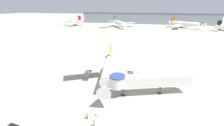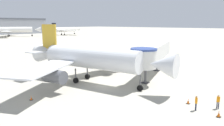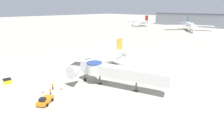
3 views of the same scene
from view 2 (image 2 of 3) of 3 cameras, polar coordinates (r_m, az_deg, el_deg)
The scene contains 10 objects.
ground_plane at distance 34.25m, azimuth -1.97°, elevation -6.07°, with size 800.00×800.00×0.00m, color #A8A393.
main_airplane at distance 35.78m, azimuth -6.15°, elevation 1.19°, with size 27.99×26.18×9.48m.
jet_bridge at distance 41.04m, azimuth 10.72°, elevation 2.55°, with size 20.91×9.64×5.90m.
traffic_cone_apron_front at distance 25.97m, azimuth 26.13°, elevation -11.84°, with size 0.44×0.44×0.73m.
traffic_cone_near_nose at distance 28.56m, azimuth 19.29°, elevation -9.41°, with size 0.40×0.40×0.66m.
traffic_cone_port_wing at distance 30.05m, azimuth -20.37°, elevation -8.54°, with size 0.37×0.37×0.62m.
ground_crew_marshaller at distance 26.57m, azimuth 21.13°, elevation -9.46°, with size 0.39×0.35×1.74m.
ground_crew_wing_walker at distance 28.08m, azimuth 25.99°, elevation -8.84°, with size 0.22×0.33×1.67m.
background_jet_black_tail at distance 185.23m, azimuth -12.27°, elevation 8.53°, with size 31.87×32.07×9.75m.
background_jet_orange_tail at distance 174.52m, azimuth -24.70°, elevation 7.90°, with size 33.99×34.02×11.13m.
Camera 2 is at (-23.90, -22.52, 9.73)m, focal length 35.00 mm.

